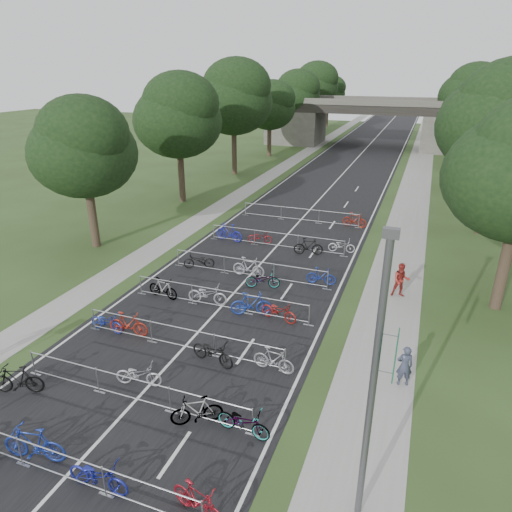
% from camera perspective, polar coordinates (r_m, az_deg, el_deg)
% --- Properties ---
extents(ground, '(200.00, 200.00, 0.00)m').
position_cam_1_polar(ground, '(16.03, -22.93, -24.35)').
color(ground, '#2F421C').
rests_on(ground, ground).
extents(road, '(11.00, 140.00, 0.01)m').
position_cam_1_polar(road, '(59.01, 11.81, 11.11)').
color(road, black).
rests_on(road, ground).
extents(sidewalk_right, '(3.00, 140.00, 0.01)m').
position_cam_1_polar(sidewalk_right, '(58.36, 19.68, 10.16)').
color(sidewalk_right, gray).
rests_on(sidewalk_right, ground).
extents(sidewalk_left, '(2.00, 140.00, 0.01)m').
position_cam_1_polar(sidewalk_left, '(60.58, 4.67, 11.79)').
color(sidewalk_left, gray).
rests_on(sidewalk_left, ground).
extents(lane_markings, '(0.12, 140.00, 0.00)m').
position_cam_1_polar(lane_markings, '(59.01, 11.81, 11.10)').
color(lane_markings, silver).
rests_on(lane_markings, ground).
extents(overpass_bridge, '(31.00, 8.00, 7.05)m').
position_cam_1_polar(overpass_bridge, '(73.20, 14.07, 15.87)').
color(overpass_bridge, '#4C4A44').
rests_on(overpass_bridge, ground).
extents(lamppost, '(0.61, 0.65, 8.21)m').
position_cam_1_polar(lamppost, '(11.61, 14.56, -15.29)').
color(lamppost, '#4C4C51').
rests_on(lamppost, ground).
extents(tree_left_0, '(6.72, 6.72, 10.25)m').
position_cam_1_polar(tree_left_0, '(31.11, -20.76, 12.33)').
color(tree_left_0, '#33261C').
rests_on(tree_left_0, ground).
extents(tree_left_1, '(7.56, 7.56, 11.53)m').
position_cam_1_polar(tree_left_1, '(40.76, -9.67, 16.70)').
color(tree_left_1, '#33261C').
rests_on(tree_left_1, ground).
extents(tree_right_1, '(8.18, 8.18, 12.47)m').
position_cam_1_polar(tree_right_1, '(35.61, 28.39, 14.57)').
color(tree_right_1, '#33261C').
rests_on(tree_right_1, ground).
extents(tree_left_2, '(8.40, 8.40, 12.81)m').
position_cam_1_polar(tree_left_2, '(51.42, -2.77, 19.04)').
color(tree_left_2, '#33261C').
rests_on(tree_left_2, ground).
extents(tree_right_2, '(6.16, 6.16, 9.39)m').
position_cam_1_polar(tree_right_2, '(47.68, 26.42, 13.92)').
color(tree_right_2, '#33261C').
rests_on(tree_right_2, ground).
extents(tree_left_3, '(6.72, 6.72, 10.25)m').
position_cam_1_polar(tree_left_3, '(62.71, 1.79, 18.20)').
color(tree_left_3, '#33261C').
rests_on(tree_left_3, ground).
extents(tree_right_3, '(7.17, 7.17, 10.93)m').
position_cam_1_polar(tree_right_3, '(59.50, 25.74, 16.29)').
color(tree_right_3, '#33261C').
rests_on(tree_right_3, ground).
extents(tree_left_4, '(7.56, 7.56, 11.53)m').
position_cam_1_polar(tree_left_4, '(74.10, 4.98, 19.43)').
color(tree_left_4, '#33261C').
rests_on(tree_left_4, ground).
extents(tree_right_4, '(8.18, 8.18, 12.47)m').
position_cam_1_polar(tree_right_4, '(71.39, 25.28, 17.86)').
color(tree_right_4, '#33261C').
rests_on(tree_right_4, ground).
extents(tree_left_5, '(8.40, 8.40, 12.81)m').
position_cam_1_polar(tree_left_5, '(85.66, 7.35, 20.30)').
color(tree_left_5, '#33261C').
rests_on(tree_left_5, ground).
extents(tree_right_5, '(6.16, 6.16, 9.39)m').
position_cam_1_polar(tree_right_5, '(83.46, 24.60, 17.01)').
color(tree_right_5, '#33261C').
rests_on(tree_right_5, ground).
extents(tree_left_6, '(6.72, 6.72, 10.25)m').
position_cam_1_polar(tree_left_6, '(97.42, 9.08, 19.50)').
color(tree_left_6, '#33261C').
rests_on(tree_left_6, ground).
extents(tree_right_6, '(7.17, 7.17, 10.93)m').
position_cam_1_polar(tree_right_6, '(95.38, 24.39, 18.10)').
color(tree_right_6, '#33261C').
rests_on(tree_right_6, ground).
extents(barrier_row_0, '(9.70, 0.08, 1.10)m').
position_cam_1_polar(barrier_row_0, '(15.65, -23.25, -22.96)').
color(barrier_row_0, '#9B9EA3').
rests_on(barrier_row_0, ground).
extents(barrier_row_1, '(9.70, 0.08, 1.10)m').
position_cam_1_polar(barrier_row_1, '(17.61, -15.14, -15.86)').
color(barrier_row_1, '#9B9EA3').
rests_on(barrier_row_1, ground).
extents(barrier_row_2, '(9.70, 0.08, 1.10)m').
position_cam_1_polar(barrier_row_2, '(20.03, -9.23, -10.11)').
color(barrier_row_2, '#9B9EA3').
rests_on(barrier_row_2, ground).
extents(barrier_row_3, '(9.70, 0.08, 1.10)m').
position_cam_1_polar(barrier_row_3, '(22.92, -4.60, -5.38)').
color(barrier_row_3, '#9B9EA3').
rests_on(barrier_row_3, ground).
extents(barrier_row_4, '(9.70, 0.08, 1.10)m').
position_cam_1_polar(barrier_row_4, '(26.22, -0.93, -1.56)').
color(barrier_row_4, '#9B9EA3').
rests_on(barrier_row_4, ground).
extents(barrier_row_5, '(9.70, 0.08, 1.10)m').
position_cam_1_polar(barrier_row_5, '(30.58, 2.49, 2.03)').
color(barrier_row_5, '#9B9EA3').
rests_on(barrier_row_5, ground).
extents(barrier_row_6, '(9.70, 0.08, 1.10)m').
position_cam_1_polar(barrier_row_6, '(36.03, 5.49, 5.16)').
color(barrier_row_6, '#9B9EA3').
rests_on(barrier_row_6, ground).
extents(bike_1, '(2.15, 0.96, 1.25)m').
position_cam_1_polar(bike_1, '(16.51, -26.02, -20.36)').
color(bike_1, navy).
rests_on(bike_1, ground).
extents(bike_2, '(1.99, 0.74, 1.04)m').
position_cam_1_polar(bike_2, '(15.07, -19.14, -24.53)').
color(bike_2, navy).
rests_on(bike_2, ground).
extents(bike_3, '(1.92, 0.98, 1.11)m').
position_cam_1_polar(bike_3, '(13.88, -7.22, -28.15)').
color(bike_3, maroon).
rests_on(bike_3, ground).
extents(bike_4, '(2.01, 1.17, 1.16)m').
position_cam_1_polar(bike_4, '(19.55, -27.63, -13.52)').
color(bike_4, black).
rests_on(bike_4, ground).
extents(bike_5, '(1.90, 1.01, 0.95)m').
position_cam_1_polar(bike_5, '(18.40, -14.45, -14.15)').
color(bike_5, '#A09FA6').
rests_on(bike_5, ground).
extents(bike_6, '(1.79, 1.38, 1.08)m').
position_cam_1_polar(bike_6, '(16.36, -7.42, -18.62)').
color(bike_6, '#9B9EA3').
rests_on(bike_6, ground).
extents(bike_7, '(1.99, 0.85, 1.02)m').
position_cam_1_polar(bike_7, '(15.90, -1.58, -20.00)').
color(bike_7, '#9B9EA3').
rests_on(bike_7, ground).
extents(bike_8, '(1.83, 0.75, 0.94)m').
position_cam_1_polar(bike_8, '(22.15, -18.17, -7.84)').
color(bike_8, navy).
rests_on(bike_8, ground).
extents(bike_9, '(1.95, 0.73, 1.14)m').
position_cam_1_polar(bike_9, '(21.49, -15.68, -8.20)').
color(bike_9, '#A12617').
rests_on(bike_9, ground).
extents(bike_10, '(2.16, 1.15, 1.08)m').
position_cam_1_polar(bike_10, '(19.03, -5.43, -11.86)').
color(bike_10, black).
rests_on(bike_10, ground).
extents(bike_11, '(1.80, 0.65, 1.06)m').
position_cam_1_polar(bike_11, '(18.53, 2.21, -12.84)').
color(bike_11, gray).
rests_on(bike_11, ground).
extents(bike_12, '(1.89, 0.78, 1.10)m').
position_cam_1_polar(bike_12, '(24.39, -11.56, -3.98)').
color(bike_12, '#9B9EA3').
rests_on(bike_12, ground).
extents(bike_13, '(2.13, 0.94, 1.08)m').
position_cam_1_polar(bike_13, '(23.45, -6.09, -4.78)').
color(bike_13, '#A5A5AD').
rests_on(bike_13, ground).
extents(bike_14, '(2.09, 1.24, 1.21)m').
position_cam_1_polar(bike_14, '(22.28, -0.61, -6.01)').
color(bike_14, '#1C379D').
rests_on(bike_14, ground).
extents(bike_15, '(2.01, 1.09, 1.00)m').
position_cam_1_polar(bike_15, '(21.91, 2.88, -6.88)').
color(bike_15, maroon).
rests_on(bike_15, ground).
extents(bike_16, '(1.95, 1.33, 0.97)m').
position_cam_1_polar(bike_16, '(27.59, -7.14, -0.61)').
color(bike_16, black).
rests_on(bike_16, ground).
extents(bike_17, '(1.95, 0.56, 1.17)m').
position_cam_1_polar(bike_17, '(26.29, -0.94, -1.40)').
color(bike_17, '#9999A0').
rests_on(bike_17, ground).
extents(bike_18, '(2.01, 1.17, 1.00)m').
position_cam_1_polar(bike_18, '(24.98, 0.85, -2.96)').
color(bike_18, '#9B9EA3').
rests_on(bike_18, ground).
extents(bike_19, '(1.68, 0.59, 0.99)m').
position_cam_1_polar(bike_19, '(25.63, 8.14, -2.51)').
color(bike_19, navy).
rests_on(bike_19, ground).
extents(bike_20, '(2.15, 0.91, 1.25)m').
position_cam_1_polar(bike_20, '(31.77, -3.38, 2.97)').
color(bike_20, '#1C219E').
rests_on(bike_20, ground).
extents(bike_21, '(1.77, 0.94, 0.88)m').
position_cam_1_polar(bike_21, '(31.35, 0.49, 2.38)').
color(bike_21, maroon).
rests_on(bike_21, ground).
extents(bike_22, '(1.95, 0.98, 1.13)m').
position_cam_1_polar(bike_22, '(29.56, 6.56, 1.20)').
color(bike_22, black).
rests_on(bike_22, ground).
extents(bike_23, '(1.80, 0.82, 0.91)m').
position_cam_1_polar(bike_23, '(30.30, 10.65, 1.27)').
color(bike_23, silver).
rests_on(bike_23, ground).
extents(bike_27, '(1.92, 0.78, 1.12)m').
position_cam_1_polar(bike_27, '(35.35, 12.23, 4.42)').
color(bike_27, maroon).
rests_on(bike_27, ground).
extents(pedestrian_a, '(0.71, 0.56, 1.68)m').
position_cam_1_polar(pedestrian_a, '(18.53, 18.07, -12.94)').
color(pedestrian_a, '#32374B').
rests_on(pedestrian_a, ground).
extents(pedestrian_b, '(1.04, 0.89, 1.85)m').
position_cam_1_polar(pedestrian_b, '(25.06, 17.68, -2.93)').
color(pedestrian_b, maroon).
rests_on(pedestrian_b, ground).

